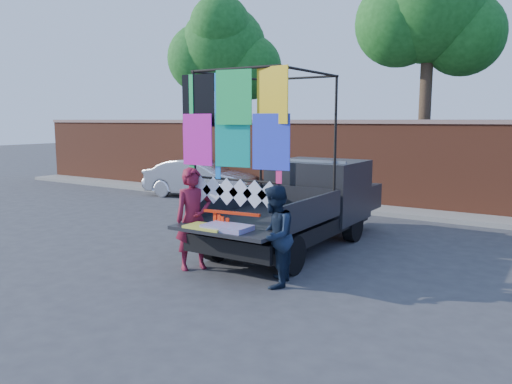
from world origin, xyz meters
The scene contains 10 objects.
ground centered at (0.00, 0.00, 0.00)m, with size 90.00×90.00×0.00m, color #38383A.
brick_wall centered at (0.00, 7.00, 1.33)m, with size 30.00×0.45×2.61m.
curb centered at (0.00, 6.30, 0.06)m, with size 30.00×1.20×0.12m, color gray.
tree_left centered at (-6.48, 8.12, 5.12)m, with size 4.20×3.30×7.05m.
tree_mid centered at (1.02, 8.12, 5.70)m, with size 4.20×3.30×7.73m.
pickup_truck centered at (0.21, 2.00, 0.86)m, with size 2.17×5.46×3.44m.
sedan centered at (-5.75, 5.79, 0.63)m, with size 1.34×3.85×1.27m, color silver.
woman centered at (-0.59, -0.79, 0.89)m, with size 0.65×0.43×1.79m, color maroon.
man centered at (1.07, -0.82, 0.80)m, with size 0.78×0.61×1.60m, color #141F32.
streamer_bundle centered at (0.13, -0.81, 0.88)m, with size 1.04×0.17×0.71m.
Camera 1 is at (4.93, -7.37, 2.60)m, focal length 35.00 mm.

